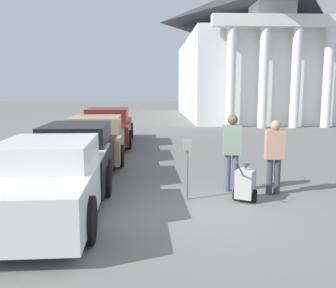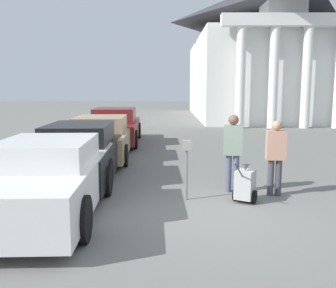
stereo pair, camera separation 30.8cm
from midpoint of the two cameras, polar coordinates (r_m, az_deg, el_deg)
ground_plane at (r=7.35m, az=7.28°, el=-10.62°), size 120.00×120.00×0.00m
parked_car_white at (r=7.59m, az=-16.51°, el=-4.83°), size 2.13×5.04×1.45m
parked_car_black at (r=10.09m, az=-12.33°, el=-1.41°), size 2.04×5.29×1.49m
parked_car_tan at (r=13.06m, az=-9.52°, el=0.85°), size 2.12×5.03×1.45m
parked_car_maroon at (r=16.40m, az=-7.60°, el=2.59°), size 2.18×5.15×1.54m
parking_meter at (r=8.01m, az=3.86°, el=-2.20°), size 0.18×0.09×1.31m
person_worker at (r=8.74m, az=10.74°, el=-0.62°), size 0.44×0.27×1.80m
person_supervisor at (r=8.68m, az=16.94°, el=-1.37°), size 0.43×0.25×1.70m
equipment_cart at (r=8.14m, az=12.61°, el=-6.01°), size 0.64×0.96×1.00m
church at (r=31.99m, az=13.61°, el=14.29°), size 9.93×18.20×24.74m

